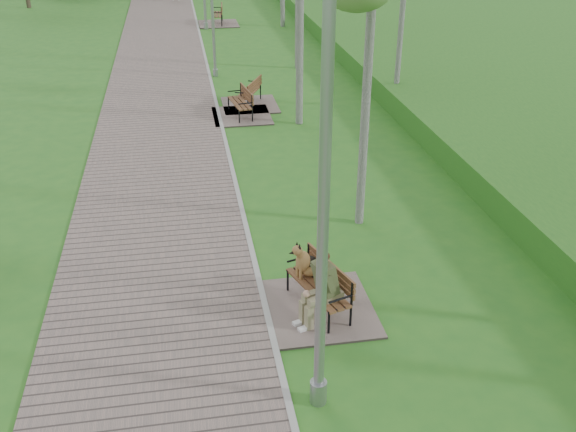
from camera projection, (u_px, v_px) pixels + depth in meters
name	position (u px, v px, depth m)	size (l,w,h in m)	color
walkway	(160.00, 67.00, 24.05)	(3.50, 67.00, 0.04)	#6F605A
kerb	(207.00, 65.00, 24.32)	(0.10, 67.00, 0.05)	#999993
embankment	(520.00, 62.00, 24.83)	(14.00, 70.00, 1.60)	#3E8025
bench_main	(316.00, 290.00, 10.19)	(1.69, 1.88, 1.48)	#6F605A
bench_second	(249.00, 100.00, 19.86)	(1.68, 1.87, 1.03)	#6F605A
bench_third	(240.00, 110.00, 18.93)	(1.68, 1.87, 1.03)	#6F605A
bench_far	(217.00, 20.00, 31.36)	(1.90, 2.11, 1.17)	#6F605A
lamp_post_near	(323.00, 220.00, 7.30)	(0.23, 0.23, 5.89)	#93959A
lamp_post_second	(213.00, 16.00, 22.02)	(0.17, 0.17, 4.47)	#93959A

